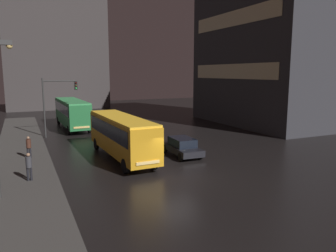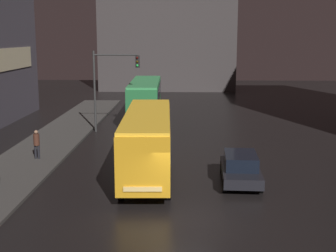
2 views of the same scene
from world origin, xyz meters
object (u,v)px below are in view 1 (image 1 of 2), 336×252
at_px(pedestrian_mid, 29,165).
at_px(traffic_light_main, 56,97).
at_px(car_taxi, 182,146).
at_px(bus_far, 72,111).
at_px(pedestrian_near, 29,145).
at_px(bus_near, 121,133).

xyz_separation_m(pedestrian_mid, traffic_light_main, (3.18, 14.54, 3.01)).
bearing_deg(traffic_light_main, car_taxi, -55.95).
relative_size(bus_far, pedestrian_near, 6.51).
height_order(bus_far, pedestrian_mid, bus_far).
bearing_deg(bus_near, traffic_light_main, -73.86).
bearing_deg(pedestrian_near, bus_far, 128.51).
relative_size(pedestrian_mid, traffic_light_main, 0.28).
bearing_deg(bus_far, pedestrian_near, 67.41).
distance_m(bus_far, pedestrian_near, 14.64).
distance_m(car_taxi, pedestrian_near, 11.95).
bearing_deg(bus_far, pedestrian_mid, 72.95).
xyz_separation_m(car_taxi, pedestrian_mid, (-11.53, -2.19, 0.41)).
xyz_separation_m(bus_far, traffic_light_main, (-2.23, -4.91, 2.06)).
bearing_deg(pedestrian_mid, car_taxi, -68.68).
bearing_deg(pedestrian_mid, pedestrian_near, 9.08).
bearing_deg(bus_near, bus_far, -86.89).
xyz_separation_m(bus_near, bus_far, (-1.40, 16.07, 0.08)).
distance_m(bus_far, pedestrian_mid, 20.21).
distance_m(bus_far, traffic_light_main, 5.77).
distance_m(bus_near, bus_far, 16.13).
distance_m(bus_near, pedestrian_mid, 7.65).
relative_size(car_taxi, traffic_light_main, 0.75).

